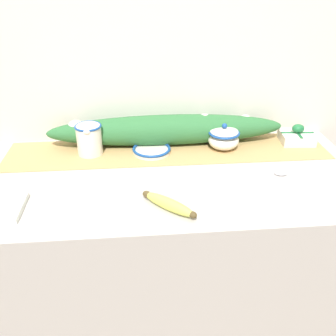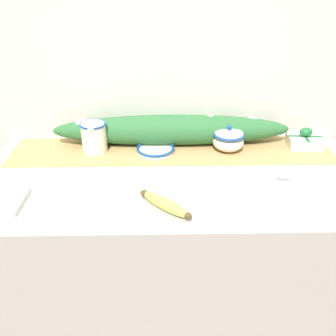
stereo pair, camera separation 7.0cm
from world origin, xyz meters
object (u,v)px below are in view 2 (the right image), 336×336
object	(u,v)px
spoon	(280,177)
small_dish	(155,149)
cream_pitcher	(94,136)
sugar_bowl	(228,139)
gift_box	(304,140)
banana	(165,204)

from	to	relation	value
spoon	small_dish	bearing A→B (deg)	162.19
cream_pitcher	spoon	size ratio (longest dim) A/B	0.64
sugar_bowl	gift_box	size ratio (longest dim) A/B	0.89
spoon	gift_box	xyz separation A→B (m)	(0.16, 0.24, 0.02)
cream_pitcher	gift_box	size ratio (longest dim) A/B	0.87
cream_pitcher	gift_box	world-z (taller)	cream_pitcher
sugar_bowl	gift_box	world-z (taller)	sugar_bowl
cream_pitcher	gift_box	distance (m)	0.79
spoon	gift_box	size ratio (longest dim) A/B	1.36
sugar_bowl	banana	distance (m)	0.45
cream_pitcher	small_dish	bearing A→B (deg)	-3.37
spoon	banana	bearing A→B (deg)	-148.34
small_dish	banana	size ratio (longest dim) A/B	0.91
banana	sugar_bowl	bearing A→B (deg)	57.40
sugar_bowl	banana	world-z (taller)	sugar_bowl
gift_box	banana	bearing A→B (deg)	-143.01
small_dish	banana	world-z (taller)	banana
cream_pitcher	small_dish	distance (m)	0.23
sugar_bowl	gift_box	bearing A→B (deg)	5.56
sugar_bowl	small_dish	size ratio (longest dim) A/B	0.83
cream_pitcher	sugar_bowl	xyz separation A→B (m)	(0.50, -0.00, -0.02)
cream_pitcher	banana	world-z (taller)	cream_pitcher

